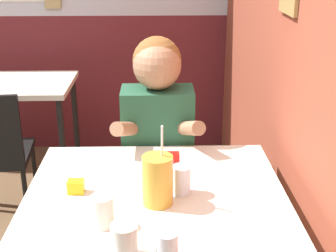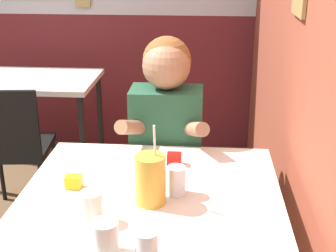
% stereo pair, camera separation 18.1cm
% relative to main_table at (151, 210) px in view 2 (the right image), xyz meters
% --- Properties ---
extents(brick_wall_right, '(0.08, 4.53, 2.70)m').
position_rel_main_table_xyz_m(brick_wall_right, '(0.60, 0.92, 0.67)').
color(brick_wall_right, brown).
rests_on(brick_wall_right, ground_plane).
extents(main_table, '(0.97, 0.90, 0.75)m').
position_rel_main_table_xyz_m(main_table, '(0.00, 0.00, 0.00)').
color(main_table, beige).
rests_on(main_table, ground_plane).
extents(background_table, '(0.82, 0.61, 0.75)m').
position_rel_main_table_xyz_m(background_table, '(-0.97, 1.55, -0.03)').
color(background_table, beige).
rests_on(background_table, ground_plane).
extents(chair_near_window, '(0.44, 0.44, 0.88)m').
position_rel_main_table_xyz_m(chair_near_window, '(-0.93, 0.94, -0.16)').
color(chair_near_window, black).
rests_on(chair_near_window, ground_plane).
extents(person_seated, '(0.42, 0.42, 1.23)m').
position_rel_main_table_xyz_m(person_seated, '(0.01, 0.58, -0.02)').
color(person_seated, '#235138').
rests_on(person_seated, ground_plane).
extents(cocktail_pitcher, '(0.11, 0.11, 0.30)m').
position_rel_main_table_xyz_m(cocktail_pitcher, '(0.01, -0.06, 0.16)').
color(cocktail_pitcher, gold).
rests_on(cocktail_pitcher, main_table).
extents(glass_near_pitcher, '(0.07, 0.07, 0.11)m').
position_rel_main_table_xyz_m(glass_near_pitcher, '(0.09, 0.01, 0.12)').
color(glass_near_pitcher, silver).
rests_on(glass_near_pitcher, main_table).
extents(glass_center, '(0.08, 0.08, 0.11)m').
position_rel_main_table_xyz_m(glass_center, '(-0.09, -0.36, 0.12)').
color(glass_center, silver).
rests_on(glass_center, main_table).
extents(glass_far_side, '(0.07, 0.07, 0.11)m').
position_rel_main_table_xyz_m(glass_far_side, '(-0.17, -0.20, 0.12)').
color(glass_far_side, silver).
rests_on(glass_far_side, main_table).
extents(glass_by_brick, '(0.07, 0.07, 0.09)m').
position_rel_main_table_xyz_m(glass_by_brick, '(0.03, -0.37, 0.11)').
color(glass_by_brick, silver).
rests_on(glass_by_brick, main_table).
extents(condiment_ketchup, '(0.06, 0.04, 0.05)m').
position_rel_main_table_xyz_m(condiment_ketchup, '(0.07, 0.26, 0.09)').
color(condiment_ketchup, '#B7140F').
rests_on(condiment_ketchup, main_table).
extents(condiment_mustard, '(0.06, 0.04, 0.05)m').
position_rel_main_table_xyz_m(condiment_mustard, '(-0.30, 0.03, 0.09)').
color(condiment_mustard, yellow).
rests_on(condiment_mustard, main_table).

